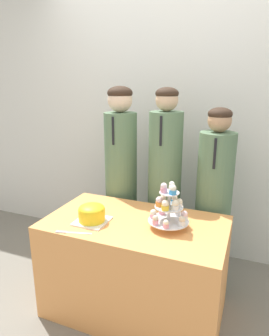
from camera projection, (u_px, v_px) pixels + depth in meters
The scene contains 8 objects.
wall_back at pixel (176, 112), 2.73m from camera, with size 9.00×0.06×2.70m.
table at pixel (135, 266), 2.12m from camera, with size 1.22×0.69×0.70m.
round_cake at pixel (92, 213), 2.00m from camera, with size 0.21×0.21×0.13m.
cake_knife at pixel (68, 232), 1.87m from camera, with size 0.23×0.08×0.01m.
cupcake_stand at pixel (169, 208), 1.90m from camera, with size 0.26×0.26×0.31m.
student_0 at pixel (121, 183), 2.58m from camera, with size 0.27×0.28×1.58m.
student_1 at pixel (164, 190), 2.45m from camera, with size 0.27×0.27×1.58m.
student_2 at pixel (213, 205), 2.32m from camera, with size 0.27×0.28×1.44m.
Camera 1 is at (0.69, -1.37, 1.61)m, focal length 32.00 mm.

